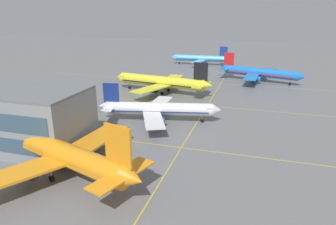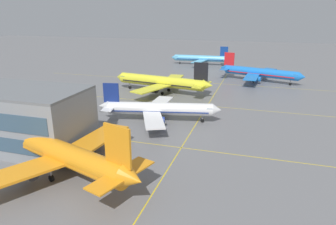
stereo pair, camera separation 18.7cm
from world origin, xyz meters
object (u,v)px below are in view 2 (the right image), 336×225
(airliner_far_left_stand, at_px, (259,73))
(airliner_far_right_stand, at_px, (201,58))
(airliner_second_row, at_px, (158,109))
(airliner_third_row, at_px, (162,82))
(airliner_front_gate, at_px, (57,151))

(airliner_far_left_stand, distance_m, airliner_far_right_stand, 48.78)
(airliner_second_row, bearing_deg, airliner_far_left_stand, 67.31)
(airliner_far_left_stand, bearing_deg, airliner_third_row, -137.93)
(airliner_second_row, relative_size, airliner_far_right_stand, 0.99)
(airliner_far_right_stand, bearing_deg, airliner_far_left_stand, -47.90)
(airliner_third_row, relative_size, airliner_far_right_stand, 1.17)
(airliner_front_gate, relative_size, airliner_third_row, 1.02)
(airliner_front_gate, xyz_separation_m, airliner_third_row, (0.05, 62.10, -0.16))
(airliner_front_gate, bearing_deg, airliner_third_row, 89.95)
(airliner_front_gate, relative_size, airliner_second_row, 1.20)
(airliner_third_row, height_order, airliner_far_left_stand, airliner_third_row)
(airliner_second_row, bearing_deg, airliner_front_gate, -105.23)
(airliner_third_row, xyz_separation_m, airliner_far_right_stand, (1.36, 66.94, -0.61))
(airliner_second_row, distance_m, airliner_third_row, 31.14)
(airliner_second_row, xyz_separation_m, airliner_far_right_stand, (-7.35, 96.83, 0.01))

